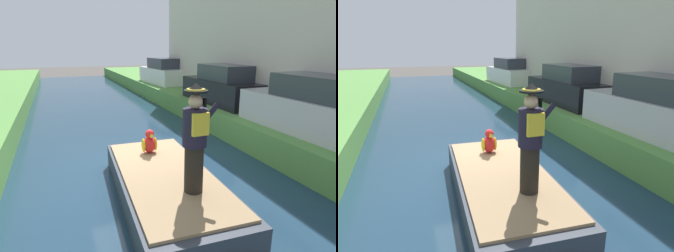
% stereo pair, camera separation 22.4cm
% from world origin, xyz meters
% --- Properties ---
extents(ground_plane, '(80.00, 80.00, 0.00)m').
position_xyz_m(ground_plane, '(0.00, 0.00, 0.00)').
color(ground_plane, '#4C4742').
extents(canal_water, '(6.22, 48.00, 0.10)m').
position_xyz_m(canal_water, '(0.00, 0.00, 0.05)').
color(canal_water, '#1E384C').
rests_on(canal_water, ground).
extents(boat, '(2.06, 4.31, 0.61)m').
position_xyz_m(boat, '(0.00, -1.80, 0.40)').
color(boat, '#333842').
rests_on(boat, canal_water).
extents(person_pirate, '(0.61, 0.42, 1.85)m').
position_xyz_m(person_pirate, '(0.18, -2.66, 1.64)').
color(person_pirate, black).
rests_on(person_pirate, boat).
extents(parrot_plush, '(0.36, 0.35, 0.57)m').
position_xyz_m(parrot_plush, '(0.04, -0.67, 0.95)').
color(parrot_plush, red).
rests_on(parrot_plush, boat).
extents(parked_car_silver, '(1.76, 4.03, 1.50)m').
position_xyz_m(parked_car_silver, '(4.44, -1.20, 1.53)').
color(parked_car_silver, '#B7B7BC').
rests_on(parked_car_silver, grass_bank_far).
extents(parked_car_dark, '(1.76, 4.02, 1.50)m').
position_xyz_m(parked_car_dark, '(4.44, 3.14, 1.53)').
color(parked_car_dark, black).
rests_on(parked_car_dark, grass_bank_far).
extents(parked_car_white, '(1.95, 4.10, 1.50)m').
position_xyz_m(parked_car_white, '(4.44, 9.86, 1.53)').
color(parked_car_white, white).
rests_on(parked_car_white, grass_bank_far).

